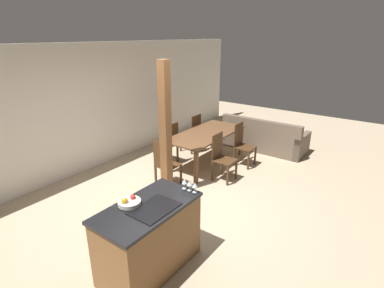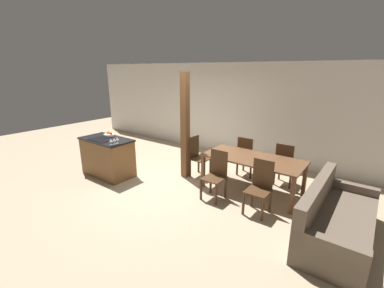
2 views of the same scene
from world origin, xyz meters
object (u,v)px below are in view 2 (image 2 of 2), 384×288
at_px(dining_chair_far_right, 285,164).
at_px(dining_chair_head_end, 198,156).
at_px(fruit_bowl, 109,135).
at_px(dining_table, 253,162).
at_px(wine_glass_far, 117,139).
at_px(timber_post, 185,127).
at_px(wine_glass_middle, 114,140).
at_px(dining_chair_near_left, 216,174).
at_px(couch, 336,221).
at_px(dining_chair_near_right, 260,186).
at_px(kitchen_island, 108,157).
at_px(wine_glass_near, 111,141).
at_px(dining_chair_far_left, 246,156).

distance_m(dining_chair_far_right, dining_chair_head_end, 1.99).
xyz_separation_m(fruit_bowl, dining_table, (3.30, 1.09, -0.30)).
height_order(fruit_bowl, wine_glass_far, wine_glass_far).
bearing_deg(timber_post, wine_glass_far, -130.07).
distance_m(dining_table, dining_chair_far_right, 0.85).
height_order(fruit_bowl, wine_glass_middle, wine_glass_middle).
bearing_deg(timber_post, dining_chair_near_left, -22.73).
bearing_deg(couch, wine_glass_middle, 100.59).
bearing_deg(dining_chair_near_left, dining_chair_near_right, 0.00).
xyz_separation_m(kitchen_island, couch, (4.88, 0.57, -0.18)).
relative_size(kitchen_island, wine_glass_far, 9.40).
height_order(wine_glass_far, couch, wine_glass_far).
bearing_deg(wine_glass_near, kitchen_island, 154.54).
xyz_separation_m(wine_glass_near, wine_glass_far, (0.00, 0.17, 0.00)).
bearing_deg(dining_chair_far_right, dining_table, 56.57).
xyz_separation_m(wine_glass_middle, dining_chair_far_right, (3.06, 2.17, -0.53)).
bearing_deg(dining_chair_far_left, timber_post, 38.34).
xyz_separation_m(kitchen_island, dining_chair_far_right, (3.64, 1.97, 0.04)).
bearing_deg(dining_chair_near_left, dining_chair_far_left, 90.00).
xyz_separation_m(couch, timber_post, (-3.31, 0.49, 0.95)).
relative_size(dining_chair_far_left, timber_post, 0.39).
distance_m(wine_glass_near, timber_post, 1.68).
relative_size(dining_table, dining_chair_far_right, 2.10).
relative_size(wine_glass_near, dining_chair_far_right, 0.14).
distance_m(wine_glass_far, dining_chair_near_left, 2.31).
bearing_deg(dining_chair_near_right, dining_chair_far_left, 123.43).
distance_m(dining_chair_head_end, couch, 3.19).
bearing_deg(wine_glass_middle, dining_chair_far_right, 35.32).
xyz_separation_m(dining_chair_far_left, dining_chair_head_end, (-0.94, -0.70, 0.00)).
relative_size(kitchen_island, wine_glass_middle, 9.40).
relative_size(dining_chair_near_right, timber_post, 0.39).
relative_size(kitchen_island, couch, 0.63).
relative_size(wine_glass_near, dining_table, 0.07).
bearing_deg(dining_chair_near_right, timber_post, 166.89).
xyz_separation_m(fruit_bowl, wine_glass_near, (0.70, -0.47, 0.07)).
bearing_deg(dining_chair_far_right, wine_glass_near, 36.36).
height_order(dining_table, dining_chair_far_left, dining_chair_far_left).
xyz_separation_m(wine_glass_middle, dining_chair_far_left, (2.14, 2.17, -0.53)).
relative_size(dining_chair_far_left, dining_chair_far_right, 1.00).
relative_size(wine_glass_middle, timber_post, 0.06).
distance_m(dining_chair_near_right, dining_chair_head_end, 1.99).
height_order(fruit_bowl, wine_glass_near, wine_glass_near).
relative_size(wine_glass_near, wine_glass_middle, 1.00).
height_order(dining_chair_near_left, dining_chair_far_right, same).
xyz_separation_m(wine_glass_far, couch, (4.30, 0.68, -0.75)).
bearing_deg(dining_chair_far_right, dining_chair_near_right, 90.00).
bearing_deg(dining_chair_far_left, fruit_bowl, 32.18).
bearing_deg(dining_table, dining_chair_head_end, 180.00).
bearing_deg(timber_post, couch, -8.40).
xyz_separation_m(dining_table, timber_post, (-1.61, -0.21, 0.57)).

